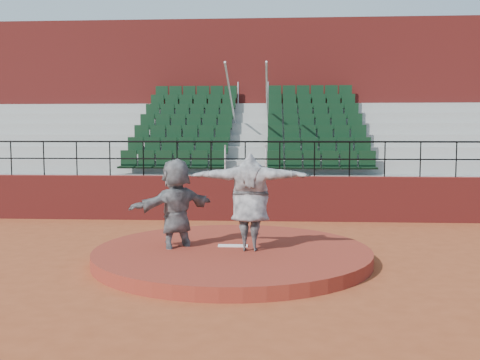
# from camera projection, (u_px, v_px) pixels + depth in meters

# --- Properties ---
(ground) EXTENTS (90.00, 90.00, 0.00)m
(ground) POSITION_uv_depth(u_px,v_px,m) (232.00, 260.00, 10.69)
(ground) COLOR brown
(ground) RESTS_ON ground
(pitchers_mound) EXTENTS (5.50, 5.50, 0.25)m
(pitchers_mound) POSITION_uv_depth(u_px,v_px,m) (232.00, 254.00, 10.68)
(pitchers_mound) COLOR maroon
(pitchers_mound) RESTS_ON ground
(pitching_rubber) EXTENTS (0.60, 0.15, 0.03)m
(pitching_rubber) POSITION_uv_depth(u_px,v_px,m) (233.00, 246.00, 10.81)
(pitching_rubber) COLOR white
(pitching_rubber) RESTS_ON pitchers_mound
(boundary_wall) EXTENTS (24.00, 0.30, 1.30)m
(boundary_wall) POSITION_uv_depth(u_px,v_px,m) (245.00, 198.00, 15.60)
(boundary_wall) COLOR maroon
(boundary_wall) RESTS_ON ground
(wall_railing) EXTENTS (24.04, 0.05, 1.03)m
(wall_railing) POSITION_uv_depth(u_px,v_px,m) (245.00, 151.00, 15.49)
(wall_railing) COLOR black
(wall_railing) RESTS_ON boundary_wall
(seating_deck) EXTENTS (24.00, 5.97, 4.63)m
(seating_deck) POSITION_uv_depth(u_px,v_px,m) (250.00, 164.00, 19.16)
(seating_deck) COLOR #979792
(seating_deck) RESTS_ON ground
(press_box_facade) EXTENTS (24.00, 3.00, 7.10)m
(press_box_facade) POSITION_uv_depth(u_px,v_px,m) (254.00, 110.00, 22.91)
(press_box_facade) COLOR maroon
(press_box_facade) RESTS_ON ground
(pitcher) EXTENTS (2.36, 0.72, 1.90)m
(pitcher) POSITION_uv_depth(u_px,v_px,m) (250.00, 202.00, 10.40)
(pitcher) COLOR black
(pitcher) RESTS_ON pitchers_mound
(fielder) EXTENTS (1.80, 1.72, 2.04)m
(fielder) POSITION_uv_depth(u_px,v_px,m) (176.00, 209.00, 10.70)
(fielder) COLOR black
(fielder) RESTS_ON ground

